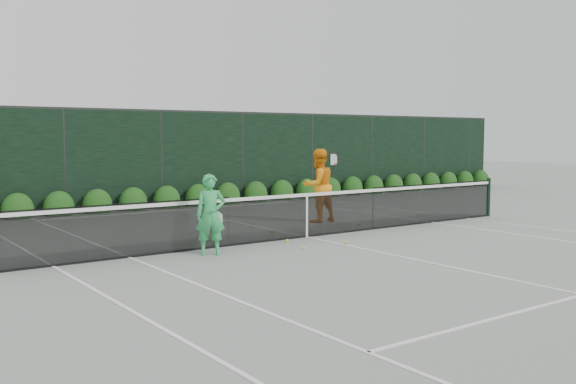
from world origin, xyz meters
TOP-DOWN VIEW (x-y plane):
  - ground at (0.00, 0.00)m, footprint 80.00×80.00m
  - tennis_net at (-0.02, 0.00)m, footprint 12.90×0.10m
  - player_woman at (-2.74, -0.60)m, footprint 0.67×0.56m
  - player_man at (1.78, 1.82)m, footprint 0.97×0.73m
  - court_lines at (0.00, 0.00)m, footprint 11.03×23.83m
  - windscreen_fence at (0.00, -2.71)m, footprint 32.00×21.07m
  - hedge_row at (-0.00, 7.15)m, footprint 31.66×0.65m
  - tennis_balls at (0.04, -0.01)m, footprint 4.32×2.20m

SIDE VIEW (x-z plane):
  - ground at x=0.00m, z-range 0.00..0.00m
  - court_lines at x=0.00m, z-range 0.00..0.01m
  - tennis_balls at x=0.04m, z-range 0.00..0.07m
  - hedge_row at x=0.00m, z-range -0.23..0.70m
  - tennis_net at x=-0.02m, z-range 0.00..1.07m
  - player_woman at x=-2.74m, z-range 0.00..1.52m
  - player_man at x=1.78m, z-range 0.00..1.91m
  - windscreen_fence at x=0.00m, z-range -0.02..3.04m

